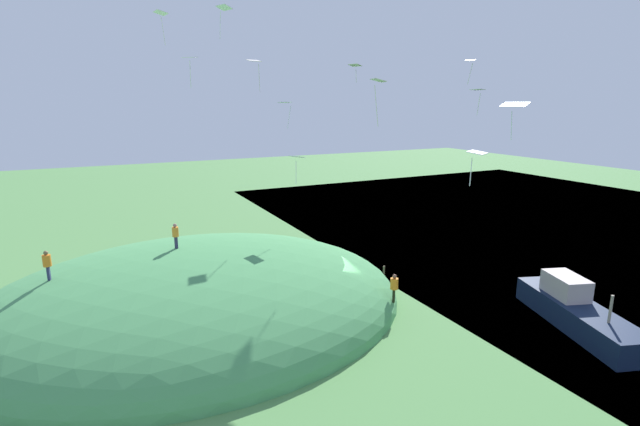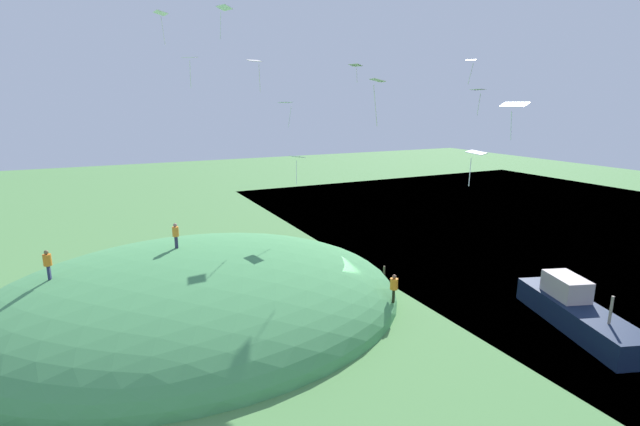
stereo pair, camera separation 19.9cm
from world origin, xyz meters
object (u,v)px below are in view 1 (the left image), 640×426
Objects in this scene: kite_9 at (285,104)px; kite_12 at (515,106)px; person_walking_path at (394,285)px; kite_10 at (161,15)px; kite_7 at (224,9)px; person_watching_kites at (175,233)px; kite_2 at (477,154)px; mooring_post at (384,275)px; kite_0 at (470,63)px; kite_11 at (297,158)px; person_on_hilltop at (47,262)px; kite_5 at (255,63)px; kite_4 at (190,60)px; kite_8 at (378,84)px; kite_1 at (355,66)px; boat_on_lake at (576,311)px; kite_3 at (478,91)px.

kite_12 is at bearing 109.05° from kite_9.
person_walking_path is 19.34m from kite_10.
kite_9 is at bearing -148.97° from kite_7.
person_watching_kites is at bearing -95.84° from kite_10.
mooring_post is at bearing -102.47° from kite_2.
kite_11 is at bearing -34.34° from kite_0.
person_on_hilltop is at bearing -9.75° from kite_0.
kite_2 is at bearing 77.53° from mooring_post.
person_on_hilltop is at bearing 9.74° from kite_5.
kite_11 is at bearing -169.25° from kite_7.
person_walking_path is at bearing 63.31° from mooring_post.
kite_4 is 10.72m from kite_8.
kite_2 is (2.61, 15.06, -4.83)m from kite_1.
boat_on_lake is 5.42× the size of kite_4.
mooring_post is (4.76, -1.85, -14.14)m from kite_0.
kite_5 is at bearing -106.33° from person_walking_path.
mooring_post is (-2.03, -4.03, -1.12)m from person_walking_path.
kite_3 is 0.79× the size of kite_9.
kite_4 is at bearing 33.35° from kite_9.
kite_7 is (14.28, -5.41, 2.88)m from kite_0.
kite_9 is at bearing -16.71° from kite_1.
boat_on_lake is at bearing 96.06° from person_walking_path.
kite_1 is 12.95m from kite_4.
person_watching_kites is (19.48, -13.00, 3.73)m from boat_on_lake.
person_on_hilltop reaches higher than person_walking_path.
kite_8 is 14.99m from mooring_post.
kite_2 is 0.96× the size of kite_10.
kite_0 is at bearing -125.29° from person_watching_kites.
kite_11 reaches higher than mooring_post.
person_walking_path is at bearing 103.08° from kite_9.
kite_1 reaches higher than person_on_hilltop.
kite_7 is 7.97m from kite_9.
person_walking_path is 12.05m from kite_8.
kite_7 reaches higher than kite_1.
kite_0 reaches higher than person_on_hilltop.
kite_5 is at bearing -1.87° from kite_11.
kite_4 is at bearing 21.09° from kite_11.
kite_0 is 12.77m from kite_9.
kite_0 is at bearing -130.69° from kite_2.
kite_11 is at bearing 55.28° from boat_on_lake.
kite_11 is 1.49× the size of mooring_post.
kite_12 is at bearing -150.55° from person_watching_kites.
kite_10 is at bearing 33.10° from kite_9.
kite_10 reaches higher than kite_1.
person_on_hilltop is at bearing -6.86° from mooring_post.
person_on_hilltop is 0.80× the size of kite_5.
kite_11 reaches higher than person_walking_path.
kite_10 is (0.24, 2.33, 12.00)m from person_watching_kites.
boat_on_lake is at bearing 123.99° from kite_3.
mooring_post is (0.89, -9.03, -11.50)m from kite_12.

